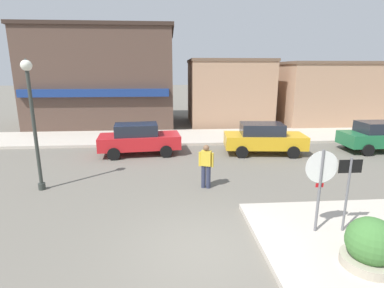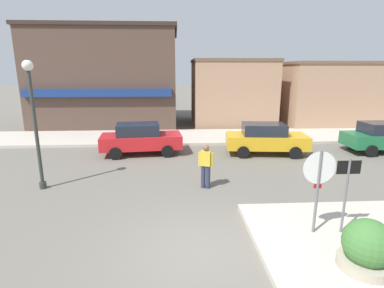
# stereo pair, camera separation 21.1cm
# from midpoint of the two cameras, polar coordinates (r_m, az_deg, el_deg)

# --- Properties ---
(ground_plane) EXTENTS (160.00, 160.00, 0.00)m
(ground_plane) POSITION_cam_midpoint_polar(r_m,az_deg,el_deg) (7.52, 1.82, -19.72)
(ground_plane) COLOR #6B665B
(kerb_far) EXTENTS (80.00, 4.00, 0.15)m
(kerb_far) POSITION_cam_midpoint_polar(r_m,az_deg,el_deg) (18.79, -2.09, 1.36)
(kerb_far) COLOR beige
(kerb_far) RESTS_ON ground
(stop_sign) EXTENTS (0.82, 0.07, 2.30)m
(stop_sign) POSITION_cam_midpoint_polar(r_m,az_deg,el_deg) (8.03, 22.55, -6.45)
(stop_sign) COLOR slate
(stop_sign) RESTS_ON ground
(one_way_sign) EXTENTS (0.60, 0.06, 2.10)m
(one_way_sign) POSITION_cam_midpoint_polar(r_m,az_deg,el_deg) (8.40, 26.91, -7.39)
(one_way_sign) COLOR slate
(one_way_sign) RESTS_ON ground
(planter) EXTENTS (1.10, 1.10, 1.23)m
(planter) POSITION_cam_midpoint_polar(r_m,az_deg,el_deg) (7.52, 30.04, -16.78)
(planter) COLOR #ADA38E
(planter) RESTS_ON ground
(lamp_post) EXTENTS (0.36, 0.36, 4.54)m
(lamp_post) POSITION_cam_midpoint_polar(r_m,az_deg,el_deg) (11.48, -28.70, 6.20)
(lamp_post) COLOR #333833
(lamp_post) RESTS_ON ground
(parked_car_nearest) EXTENTS (4.15, 2.18, 1.56)m
(parked_car_nearest) POSITION_cam_midpoint_polar(r_m,az_deg,el_deg) (15.29, -10.47, 1.03)
(parked_car_nearest) COLOR red
(parked_car_nearest) RESTS_ON ground
(parked_car_second) EXTENTS (4.15, 2.18, 1.56)m
(parked_car_second) POSITION_cam_midpoint_polar(r_m,az_deg,el_deg) (15.57, 13.12, 1.13)
(parked_car_second) COLOR gold
(parked_car_second) RESTS_ON ground
(parked_car_third) EXTENTS (4.01, 1.91, 1.56)m
(parked_car_third) POSITION_cam_midpoint_polar(r_m,az_deg,el_deg) (18.41, 31.98, 1.30)
(parked_car_third) COLOR #1E6B3D
(parked_car_third) RESTS_ON ground
(pedestrian_crossing_near) EXTENTS (0.55, 0.33, 1.61)m
(pedestrian_crossing_near) POSITION_cam_midpoint_polar(r_m,az_deg,el_deg) (10.71, 2.13, -4.01)
(pedestrian_crossing_near) COLOR #2D334C
(pedestrian_crossing_near) RESTS_ON ground
(building_corner_shop) EXTENTS (10.50, 8.19, 7.15)m
(building_corner_shop) POSITION_cam_midpoint_polar(r_m,az_deg,el_deg) (24.69, -16.26, 12.04)
(building_corner_shop) COLOR brown
(building_corner_shop) RESTS_ON ground
(building_storefront_left_near) EXTENTS (6.11, 5.66, 4.95)m
(building_storefront_left_near) POSITION_cam_midpoint_polar(r_m,az_deg,el_deg) (24.09, 6.61, 9.84)
(building_storefront_left_near) COLOR tan
(building_storefront_left_near) RESTS_ON ground
(building_storefront_left_mid) EXTENTS (8.90, 6.56, 4.76)m
(building_storefront_left_mid) POSITION_cam_midpoint_polar(r_m,az_deg,el_deg) (26.74, 24.75, 8.86)
(building_storefront_left_mid) COLOR tan
(building_storefront_left_mid) RESTS_ON ground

